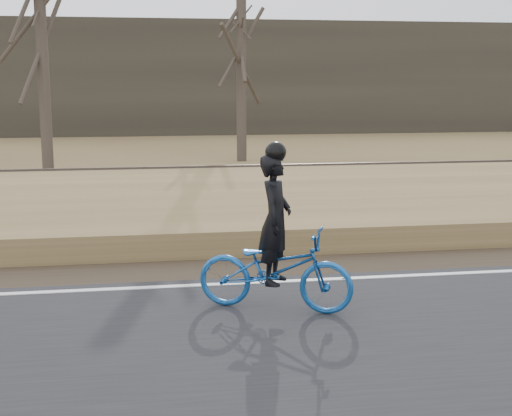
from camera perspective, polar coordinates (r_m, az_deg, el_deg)
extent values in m
plane|color=olive|center=(10.01, -8.14, -6.97)|extent=(120.00, 120.00, 0.00)
cube|color=black|center=(7.64, -7.76, -12.28)|extent=(120.00, 6.00, 0.06)
cube|color=silver|center=(10.18, -8.18, -6.28)|extent=(120.00, 0.12, 0.01)
cube|color=#473A2B|center=(11.15, -8.27, -5.05)|extent=(120.00, 1.60, 0.04)
cube|color=olive|center=(14.03, -8.51, -1.04)|extent=(120.00, 5.00, 0.44)
cube|color=slate|center=(17.77, -8.68, 1.36)|extent=(120.00, 3.00, 0.45)
cube|color=black|center=(17.73, -8.71, 2.30)|extent=(120.00, 2.40, 0.14)
cube|color=brown|center=(16.99, -8.70, 2.45)|extent=(120.00, 0.07, 0.15)
cube|color=brown|center=(18.42, -8.75, 3.05)|extent=(120.00, 0.07, 0.15)
cube|color=#383328|center=(39.56, -9.15, 10.24)|extent=(120.00, 4.00, 6.00)
imported|color=#154E96|center=(9.02, 1.54, -4.94)|extent=(2.10, 1.43, 1.05)
imported|color=black|center=(8.87, 1.56, -0.91)|extent=(0.60, 0.70, 1.64)
sphere|color=black|center=(8.74, 1.59, 4.49)|extent=(0.26, 0.26, 0.26)
cylinder|color=#463D33|center=(23.13, -16.75, 12.28)|extent=(0.36, 0.36, 7.84)
cylinder|color=#463D33|center=(25.85, -1.18, 11.79)|extent=(0.36, 0.36, 7.25)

